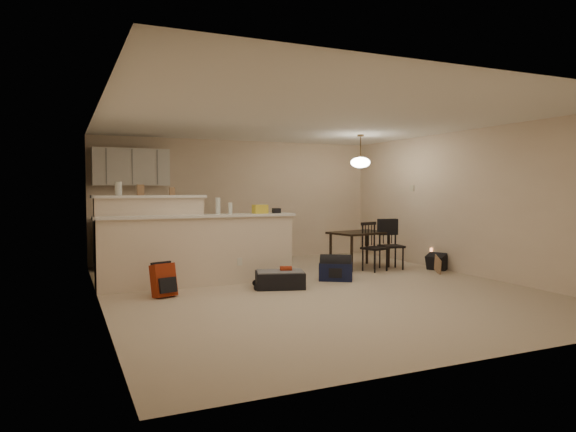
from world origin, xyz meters
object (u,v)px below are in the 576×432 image
dining_table (360,236)px  dining_chair_near (375,247)px  pendant_lamp (360,162)px  red_backpack (163,280)px  dining_chair_far (391,245)px  suitcase (280,280)px  navy_duffel (336,272)px  black_daypack (437,262)px

dining_table → dining_chair_near: 0.49m
dining_chair_near → dining_table: bearing=79.7°
pendant_lamp → red_backpack: (-3.87, -1.17, -1.76)m
dining_chair_far → suitcase: size_ratio=1.26×
dining_table → navy_duffel: 1.56m
dining_chair_near → black_daypack: 1.20m
dining_table → suitcase: dining_table is taller
black_daypack → dining_chair_near: bearing=47.0°
black_daypack → navy_duffel: bearing=70.2°
dining_table → pendant_lamp: size_ratio=1.96×
suitcase → navy_duffel: bearing=28.2°
dining_chair_near → suitcase: bearing=-174.6°
dining_chair_far → pendant_lamp: bearing=147.0°
pendant_lamp → red_backpack: 4.41m
dining_chair_far → red_backpack: 4.38m
suitcase → red_backpack: bearing=-165.4°
red_backpack → navy_duffel: size_ratio=0.85×
pendant_lamp → black_daypack: 2.32m
dining_chair_near → navy_duffel: (-1.11, -0.56, -0.30)m
navy_duffel → red_backpack: bearing=-144.9°
dining_table → dining_chair_near: bearing=-97.9°
red_backpack → navy_duffel: 2.79m
pendant_lamp → dining_chair_near: (0.03, -0.46, -1.55)m
pendant_lamp → dining_table: bearing=90.0°
pendant_lamp → dining_chair_near: size_ratio=0.70×
dining_chair_near → black_daypack: size_ratio=2.66×
dining_chair_far → red_backpack: bearing=-160.9°
pendant_lamp → dining_chair_far: (0.44, -0.39, -1.54)m
dining_table → suitcase: (-2.16, -1.23, -0.48)m
pendant_lamp → dining_chair_near: bearing=-86.3°
red_backpack → black_daypack: size_ratio=1.37×
suitcase → red_backpack: red_backpack is taller
red_backpack → black_daypack: 5.02m
pendant_lamp → suitcase: pendant_lamp is taller
dining_table → dining_chair_far: dining_chair_far is taller
dining_chair_near → red_backpack: 3.97m
pendant_lamp → suitcase: size_ratio=0.86×
dining_chair_far → black_daypack: bearing=-22.7°
dining_chair_far → dining_table: bearing=147.0°
dining_chair_near → navy_duffel: size_ratio=1.66×
dining_chair_near → dining_chair_far: size_ratio=0.97×
navy_duffel → dining_chair_near: bearing=58.8°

